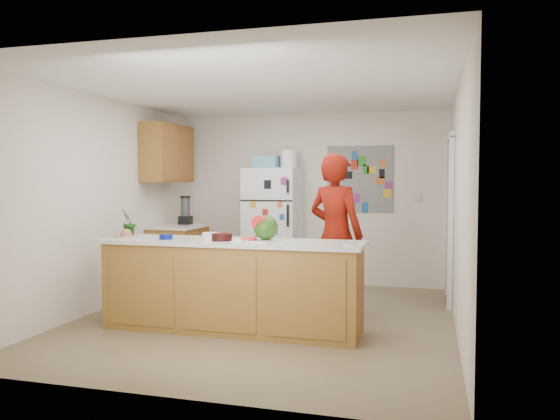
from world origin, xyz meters
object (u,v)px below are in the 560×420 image
(person, at_px, (336,235))
(watermelon, at_px, (266,227))
(cherry_bowl, at_px, (222,237))
(refrigerator, at_px, (273,227))

(person, xyz_separation_m, watermelon, (-0.56, -0.85, 0.14))
(person, distance_m, watermelon, 1.03)
(person, height_order, cherry_bowl, person)
(watermelon, xyz_separation_m, cherry_bowl, (-0.44, -0.08, -0.10))
(watermelon, relative_size, cherry_bowl, 1.20)
(person, distance_m, cherry_bowl, 1.36)
(watermelon, distance_m, cherry_bowl, 0.45)
(refrigerator, relative_size, person, 0.93)
(refrigerator, bearing_deg, watermelon, -75.62)
(watermelon, bearing_deg, person, 56.79)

